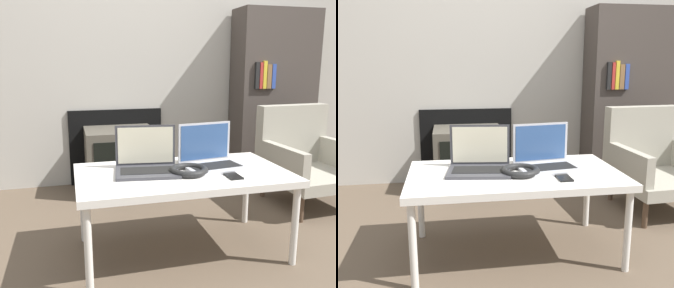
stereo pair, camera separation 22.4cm
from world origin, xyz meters
The scene contains 9 objects.
wall_back centered at (0.00, 1.78, 1.29)m, with size 7.00×0.08×2.60m.
table centered at (0.00, 0.39, 0.42)m, with size 1.11×0.63×0.46m.
laptop_left centered at (-0.18, 0.44, 0.51)m, with size 0.36×0.29×0.24m.
laptop_right centered at (0.18, 0.44, 0.51)m, with size 0.36×0.29×0.24m.
headphones centered at (0.02, 0.34, 0.48)m, with size 0.20×0.20×0.04m.
phone centered at (0.22, 0.24, 0.47)m, with size 0.07×0.12×0.01m.
tv centered at (-0.18, 1.50, 0.26)m, with size 0.55×0.47×0.51m.
armchair centered at (1.10, 0.92, 0.35)m, with size 0.61×0.64×0.71m.
bookshelf centered at (1.22, 1.58, 0.74)m, with size 0.72×0.32×1.48m.
Camera 1 is at (-0.57, -1.44, 1.02)m, focal length 40.00 mm.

